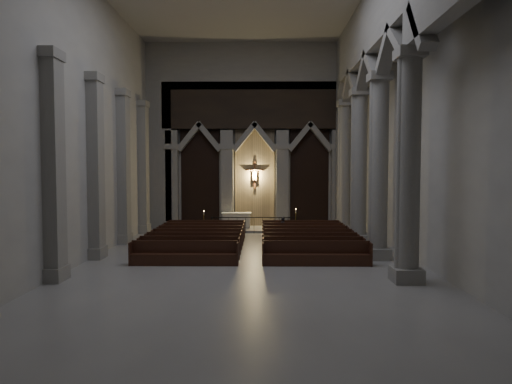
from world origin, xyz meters
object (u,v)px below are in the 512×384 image
altar (236,220)px  candle_stand_right (296,227)px  pews (252,243)px  candle_stand_left (204,228)px  altar_rail (254,222)px  worshipper (283,227)px

altar → candle_stand_right: (3.67, -1.61, -0.22)m
candle_stand_right → pews: (-2.52, -5.30, -0.09)m
candle_stand_left → candle_stand_right: size_ratio=0.91×
altar_rail → candle_stand_left: (-3.02, -0.18, -0.30)m
candle_stand_right → pews: candle_stand_right is taller
altar_rail → pews: 5.40m
altar → candle_stand_right: 4.01m
altar → worshipper: size_ratio=1.64×
pews → worshipper: size_ratio=8.48×
altar_rail → candle_stand_right: size_ratio=3.43×
candle_stand_right → altar_rail: bearing=177.9°
candle_stand_left → pews: size_ratio=0.14×
pews → worshipper: 4.18m
altar → pews: size_ratio=0.19×
candle_stand_left → worshipper: candle_stand_left is taller
altar_rail → altar: bearing=127.1°
altar_rail → candle_stand_right: candle_stand_right is taller
altar → candle_stand_right: size_ratio=1.25×
altar_rail → worshipper: 2.32m
altar → worshipper: worshipper is taller
candle_stand_left → worshipper: bearing=-16.4°
altar → pews: bearing=-80.5°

